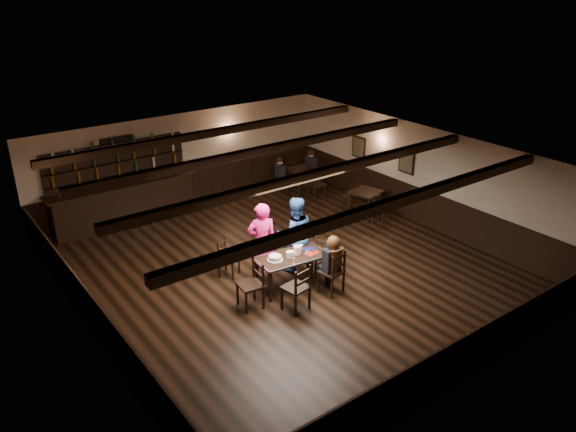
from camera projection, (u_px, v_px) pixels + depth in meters
ground at (285, 268)px, 13.11m from camera, size 10.00×10.00×0.00m
room_shell at (284, 198)px, 12.43m from camera, size 9.02×10.02×2.71m
dining_table at (292, 259)px, 12.09m from camera, size 1.60×0.93×0.75m
chair_near_left at (299, 285)px, 11.23m from camera, size 0.55×0.53×1.03m
chair_near_right at (335, 269)px, 11.86m from camera, size 0.54×0.52×0.99m
chair_end_left at (254, 280)px, 11.42m from camera, size 0.51×0.53×1.03m
chair_end_right at (326, 252)px, 12.62m from camera, size 0.55×0.56×0.96m
chair_far_pushed at (226, 255)px, 12.62m from camera, size 0.56×0.55×0.88m
woman_pink at (262, 242)px, 12.31m from camera, size 0.78×0.64×1.83m
man_blue at (295, 235)px, 12.68m from camera, size 1.06×0.95×1.80m
seated_person at (333, 256)px, 11.79m from camera, size 0.37×0.56×0.91m
cake at (275, 258)px, 11.87m from camera, size 0.34×0.34×0.11m
plate_stack_a at (290, 254)px, 11.97m from camera, size 0.15×0.15×0.14m
plate_stack_b at (297, 250)px, 12.11m from camera, size 0.16×0.16×0.19m
tea_light at (293, 252)px, 12.16m from camera, size 0.05×0.05×0.06m
salt_shaker at (307, 253)px, 12.09m from camera, size 0.04×0.04×0.09m
pepper_shaker at (313, 251)px, 12.16m from camera, size 0.04×0.04×0.09m
drink_glass at (301, 247)px, 12.30m from camera, size 0.08×0.08×0.12m
menu_red at (312, 253)px, 12.19m from camera, size 0.33×0.25×0.00m
menu_blue at (310, 249)px, 12.35m from camera, size 0.31×0.26×0.00m
bar_counter at (123, 198)px, 15.20m from camera, size 4.05×0.70×2.20m
back_table_a at (366, 195)px, 15.61m from camera, size 0.94×0.94×0.75m
back_table_b at (302, 172)px, 17.30m from camera, size 0.94×0.94×0.75m
bg_patron_left at (280, 169)px, 17.10m from camera, size 0.28×0.38×0.72m
bg_patron_right at (311, 162)px, 17.67m from camera, size 0.23×0.37×0.75m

